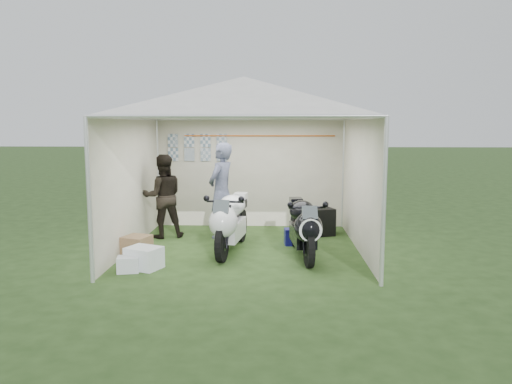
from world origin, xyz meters
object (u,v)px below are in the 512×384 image
equipment_box (319,222)px  crate_1 (137,247)px  paddock_stand (295,237)px  crate_0 (144,258)px  motorcycle_black (303,226)px  crate_2 (128,264)px  canopy_tent (244,102)px  person_blue_jacket (221,191)px  person_dark_jacket (163,196)px  motorcycle_white (230,220)px

equipment_box → crate_1: size_ratio=1.36×
paddock_stand → crate_0: crate_0 is taller
motorcycle_black → crate_2: (-2.66, -0.91, -0.42)m
canopy_tent → crate_0: bearing=-137.7°
person_blue_jacket → crate_1: size_ratio=4.62×
canopy_tent → crate_1: 3.04m
crate_2 → crate_1: bearing=96.7°
person_blue_jacket → crate_1: 2.11m
crate_1 → crate_2: size_ratio=1.26×
canopy_tent → motorcycle_black: bearing=-30.6°
paddock_stand → crate_1: (-2.67, -0.97, 0.03)m
equipment_box → crate_0: (-2.87, -2.44, -0.10)m
canopy_tent → equipment_box: size_ratio=10.45×
paddock_stand → person_blue_jacket: 1.71m
motorcycle_black → paddock_stand: size_ratio=4.93×
person_blue_jacket → crate_2: 2.74m
equipment_box → crate_1: 3.64m
person_blue_jacket → equipment_box: 2.04m
canopy_tent → equipment_box: 2.92m
motorcycle_black → equipment_box: 1.78m
crate_0 → crate_2: 0.27m
motorcycle_black → crate_2: 2.85m
person_blue_jacket → equipment_box: bearing=122.4°
crate_1 → person_blue_jacket: bearing=50.5°
person_dark_jacket → paddock_stand: bearing=149.2°
person_dark_jacket → equipment_box: 3.11m
paddock_stand → equipment_box: 0.97m
motorcycle_white → equipment_box: size_ratio=3.78×
motorcycle_white → person_blue_jacket: size_ratio=1.11×
person_dark_jacket → person_blue_jacket: person_blue_jacket is taller
motorcycle_white → paddock_stand: size_ratio=5.16×
paddock_stand → crate_1: 2.84m
motorcycle_black → crate_1: (-2.76, -0.08, -0.36)m
canopy_tent → motorcycle_white: canopy_tent is taller
person_dark_jacket → crate_0: bearing=75.3°
paddock_stand → equipment_box: equipment_box is taller
canopy_tent → crate_0: (-1.46, -1.33, -2.41)m
motorcycle_white → person_dark_jacket: size_ratio=1.26×
motorcycle_black → crate_2: motorcycle_black is taller
canopy_tent → person_dark_jacket: canopy_tent is taller
motorcycle_black → equipment_box: size_ratio=3.62×
equipment_box → person_dark_jacket: bearing=-174.2°
paddock_stand → equipment_box: (0.50, 0.83, 0.12)m
motorcycle_black → crate_0: 2.60m
person_dark_jacket → crate_2: size_ratio=5.11×
canopy_tent → equipment_box: bearing=38.1°
motorcycle_white → crate_2: (-1.43, -1.19, -0.45)m
paddock_stand → crate_0: size_ratio=0.80×
paddock_stand → crate_1: bearing=-160.1°
canopy_tent → crate_0: canopy_tent is taller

